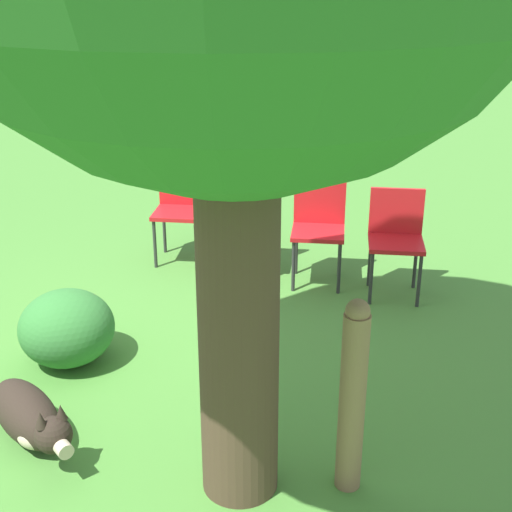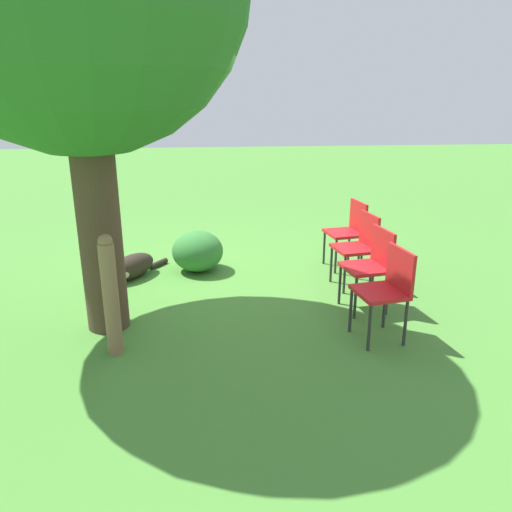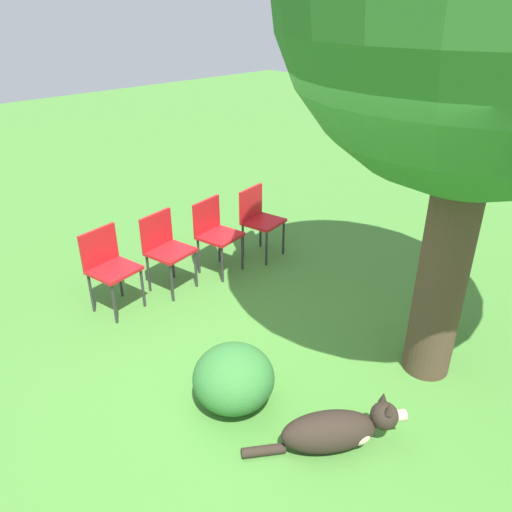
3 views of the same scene
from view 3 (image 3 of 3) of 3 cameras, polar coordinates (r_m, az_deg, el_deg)
ground_plane at (r=4.44m, az=4.35°, el=-14.06°), size 30.00×30.00×0.00m
dog at (r=3.87m, az=9.32°, el=-18.98°), size 0.78×1.04×0.41m
fence_post at (r=4.99m, az=21.11°, el=-3.09°), size 0.14×0.14×1.10m
red_chair_0 at (r=5.32m, az=-16.51°, el=-0.79°), size 0.49×0.51×0.87m
red_chair_1 at (r=5.56m, az=-10.34°, el=1.19°), size 0.49×0.51×0.87m
red_chair_2 at (r=5.87m, az=-4.74°, el=2.99°), size 0.49×0.51×0.87m
red_chair_3 at (r=6.22m, az=0.28°, el=4.56°), size 0.49×0.51×0.87m
low_shrub at (r=4.07m, az=-2.57°, el=-13.75°), size 0.65×0.65×0.52m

